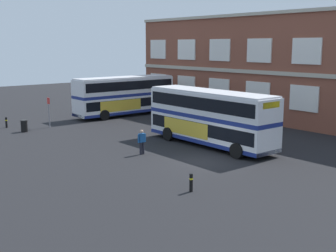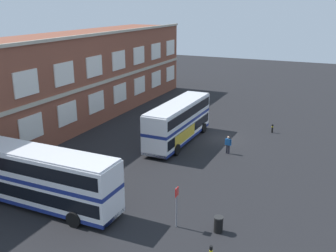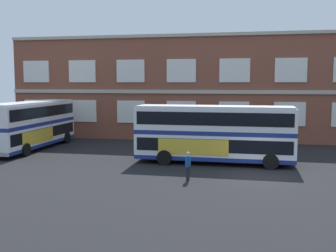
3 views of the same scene
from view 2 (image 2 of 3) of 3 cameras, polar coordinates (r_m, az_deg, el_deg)
The scene contains 8 objects.
ground_plane at distance 41.27m, azimuth 5.10°, elevation -1.34°, with size 120.00×120.00×0.00m, color black.
brick_terminal_building at distance 45.97m, azimuth -14.85°, elevation 6.60°, with size 45.58×8.19×10.34m.
double_decker_near at distance 27.59m, azimuth -17.79°, elevation -7.34°, with size 2.90×11.01×4.07m.
double_decker_middle at distance 38.50m, azimuth 1.57°, elevation 0.68°, with size 11.03×2.97×4.07m.
waiting_passenger at distance 36.28m, azimuth 8.85°, elevation -2.66°, with size 0.27×0.64×1.70m.
bus_stand_flag at distance 24.29m, azimuth 1.26°, elevation -11.35°, with size 0.44×0.10×2.70m.
station_litter_bin at distance 24.56m, azimuth 7.45°, elevation -14.18°, with size 0.60×0.60×1.03m.
safety_bollard_west at distance 43.21m, azimuth 15.14°, elevation -0.34°, with size 0.19×0.19×0.95m.
Camera 2 is at (-36.87, -10.77, 13.45)m, focal length 41.32 mm.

